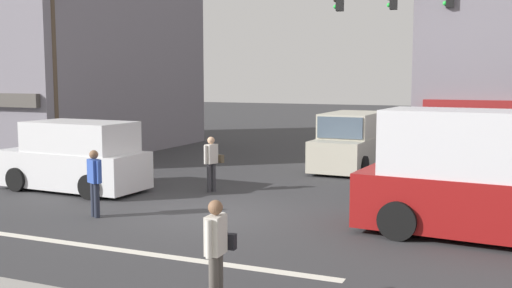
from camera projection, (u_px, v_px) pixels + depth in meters
name	position (u px, v px, depth m)	size (l,w,h in m)	color
ground_plane	(207.00, 214.00, 15.13)	(120.00, 120.00, 0.00)	#333335
lane_marking_stripe	(124.00, 251.00, 11.94)	(9.00, 0.24, 0.01)	silver
building_left_block	(45.00, 52.00, 28.59)	(10.74, 12.03, 9.28)	slate
street_tree	(474.00, 57.00, 18.88)	(3.22, 3.22, 5.70)	#4C3823
utility_pole_near_left	(54.00, 67.00, 21.66)	(1.40, 0.22, 7.33)	brown
traffic_light_mast	(463.00, 44.00, 15.67)	(4.85, 0.85, 6.20)	#47474C
box_truck_crossing_center	(482.00, 181.00, 12.74)	(5.74, 2.57, 2.75)	maroon
van_approaching_near	(76.00, 158.00, 18.20)	(4.68, 2.19, 2.11)	silver
van_crossing_rightbound	(351.00, 142.00, 22.49)	(2.14, 4.65, 2.11)	#B7B29E
pedestrian_foreground_with_bag	(217.00, 248.00, 8.80)	(0.29, 0.67, 1.67)	#4C4742
pedestrian_mid_crossing	(95.00, 179.00, 14.71)	(0.52, 0.36, 1.67)	#232838
pedestrian_far_side	(212.00, 160.00, 17.99)	(0.45, 0.67, 1.67)	#333338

